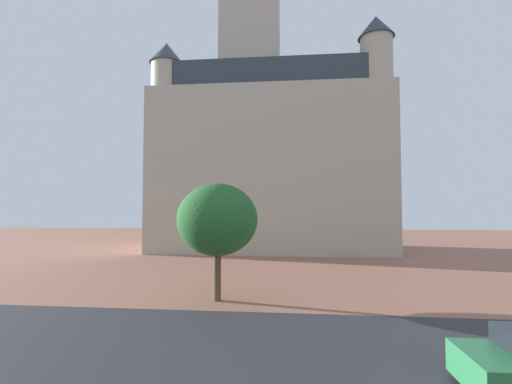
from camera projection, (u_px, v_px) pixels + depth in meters
ground_plane at (261, 350)px, 10.24m from camera, size 120.00×120.00×0.00m
street_asphalt_strip at (260, 354)px, 9.96m from camera, size 120.00×8.01×0.00m
landmark_building at (267, 144)px, 35.76m from camera, size 22.47×10.80×36.04m
tree_curb_far at (217, 220)px, 15.91m from camera, size 3.61×3.61×5.23m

